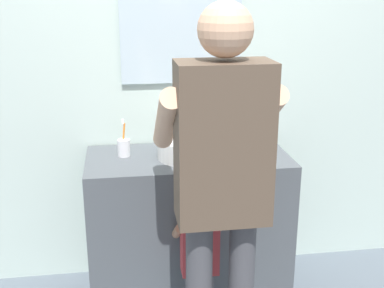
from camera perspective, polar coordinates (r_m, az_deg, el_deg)
The scene contains 8 objects.
back_wall at distance 2.95m, azimuth -1.38°, elevation 9.81°, with size 4.40×0.10×2.70m.
vanity_cabinet at distance 2.92m, azimuth -0.45°, elevation -9.34°, with size 1.13×0.54×0.85m, color #4C5156.
sink_basin at distance 2.72m, azimuth -0.41°, elevation -0.40°, with size 0.34×0.34×0.11m.
faucet at distance 2.91m, azimuth -1.00°, elevation 1.33°, with size 0.18×0.14×0.18m.
toothbrush_cup at distance 2.77m, azimuth -7.87°, elevation -0.37°, with size 0.07×0.07×0.21m.
soap_bottle at distance 2.86m, azimuth 6.92°, elevation 0.63°, with size 0.06×0.06×0.17m.
child_toddler at distance 2.54m, azimuth 0.87°, elevation -12.29°, with size 0.25×0.25×0.81m.
adult_parent at distance 2.11m, azimuth 3.46°, elevation -2.59°, with size 0.53×0.56×1.71m.
Camera 1 is at (-0.37, -2.28, 1.75)m, focal length 46.25 mm.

